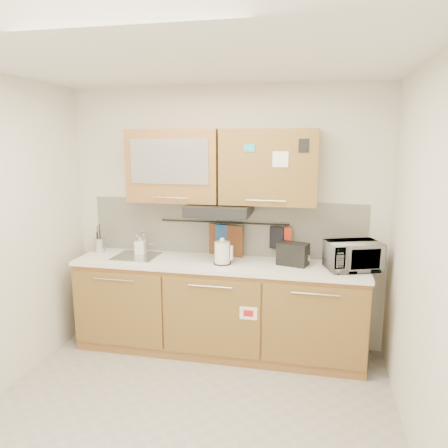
% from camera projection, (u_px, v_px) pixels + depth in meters
% --- Properties ---
extents(floor, '(3.20, 3.20, 0.00)m').
position_uv_depth(floor, '(183.00, 424.00, 3.25)').
color(floor, '#9E9993').
rests_on(floor, ground).
extents(ceiling, '(3.20, 3.20, 0.00)m').
position_uv_depth(ceiling, '(175.00, 56.00, 2.75)').
color(ceiling, white).
rests_on(ceiling, wall_back).
extents(wall_back, '(3.20, 0.00, 3.20)m').
position_uv_depth(wall_back, '(225.00, 218.00, 4.44)').
color(wall_back, silver).
rests_on(wall_back, ground).
extents(wall_right, '(0.00, 3.00, 3.00)m').
position_uv_depth(wall_right, '(429.00, 270.00, 2.67)').
color(wall_right, silver).
rests_on(wall_right, ground).
extents(base_cabinet, '(2.80, 0.64, 0.88)m').
position_uv_depth(base_cabinet, '(218.00, 312.00, 4.32)').
color(base_cabinet, '#9D6637').
rests_on(base_cabinet, floor).
extents(countertop, '(2.82, 0.62, 0.04)m').
position_uv_depth(countertop, '(218.00, 264.00, 4.22)').
color(countertop, white).
rests_on(countertop, base_cabinet).
extents(backsplash, '(2.80, 0.02, 0.56)m').
position_uv_depth(backsplash, '(225.00, 227.00, 4.45)').
color(backsplash, silver).
rests_on(backsplash, countertop).
extents(upper_cabinets, '(1.82, 0.37, 0.70)m').
position_uv_depth(upper_cabinets, '(221.00, 166.00, 4.17)').
color(upper_cabinets, '#9D6637').
rests_on(upper_cabinets, wall_back).
extents(range_hood, '(0.60, 0.46, 0.10)m').
position_uv_depth(range_hood, '(219.00, 210.00, 4.18)').
color(range_hood, black).
rests_on(range_hood, upper_cabinets).
extents(sink, '(0.42, 0.40, 0.26)m').
position_uv_depth(sink, '(137.00, 256.00, 4.41)').
color(sink, silver).
rests_on(sink, countertop).
extents(utensil_rail, '(1.30, 0.02, 0.02)m').
position_uv_depth(utensil_rail, '(224.00, 222.00, 4.40)').
color(utensil_rail, black).
rests_on(utensil_rail, backsplash).
extents(utensil_crock, '(0.13, 0.13, 0.30)m').
position_uv_depth(utensil_crock, '(100.00, 245.00, 4.57)').
color(utensil_crock, '#BBBABF').
rests_on(utensil_crock, countertop).
extents(kettle, '(0.19, 0.17, 0.26)m').
position_uv_depth(kettle, '(222.00, 254.00, 4.13)').
color(kettle, silver).
rests_on(kettle, countertop).
extents(toaster, '(0.31, 0.24, 0.21)m').
position_uv_depth(toaster, '(293.00, 254.00, 4.10)').
color(toaster, black).
rests_on(toaster, countertop).
extents(microwave, '(0.55, 0.46, 0.26)m').
position_uv_depth(microwave, '(353.00, 256.00, 3.94)').
color(microwave, '#999999').
rests_on(microwave, countertop).
extents(soap_bottle, '(0.11, 0.11, 0.22)m').
position_uv_depth(soap_bottle, '(140.00, 244.00, 4.47)').
color(soap_bottle, '#999999').
rests_on(soap_bottle, countertop).
extents(cutting_board, '(0.36, 0.11, 0.45)m').
position_uv_depth(cutting_board, '(226.00, 247.00, 4.43)').
color(cutting_board, brown).
rests_on(cutting_board, utensil_rail).
extents(oven_mitt, '(0.12, 0.03, 0.19)m').
position_uv_depth(oven_mitt, '(221.00, 234.00, 4.41)').
color(oven_mitt, '#214D99').
rests_on(oven_mitt, utensil_rail).
extents(dark_pouch, '(0.15, 0.08, 0.22)m').
position_uv_depth(dark_pouch, '(277.00, 238.00, 4.30)').
color(dark_pouch, black).
rests_on(dark_pouch, utensil_rail).
extents(pot_holder, '(0.13, 0.03, 0.16)m').
position_uv_depth(pot_holder, '(285.00, 235.00, 4.28)').
color(pot_holder, red).
rests_on(pot_holder, utensil_rail).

